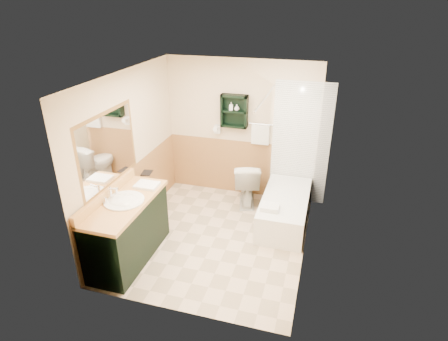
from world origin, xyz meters
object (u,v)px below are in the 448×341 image
soap_bottle_a (231,108)px  soap_bottle_b (237,108)px  hair_dryer (218,129)px  bathtub (285,209)px  wall_shelf (234,111)px  toilet (247,183)px  vanity_book (141,167)px  vanity (128,230)px

soap_bottle_a → soap_bottle_b: (0.10, 0.00, 0.01)m
hair_dryer → bathtub: (1.33, -0.72, -0.97)m
hair_dryer → soap_bottle_b: (0.34, -0.03, 0.41)m
hair_dryer → wall_shelf: bearing=-4.8°
hair_dryer → bathtub: bearing=-28.5°
toilet → soap_bottle_a: bearing=-48.3°
wall_shelf → toilet: 1.23m
toilet → bathtub: bearing=134.5°
wall_shelf → toilet: wall_shelf is taller
hair_dryer → bathtub: 1.79m
bathtub → toilet: (-0.72, 0.45, 0.15)m
vanity_book → bathtub: bearing=8.8°
hair_dryer → soap_bottle_a: soap_bottle_a is taller
vanity_book → soap_bottle_b: soap_bottle_b is taller
soap_bottle_a → vanity_book: bearing=-126.7°
vanity → soap_bottle_a: 2.59m
wall_shelf → vanity_book: 1.81m
wall_shelf → vanity: (-0.89, -2.17, -1.10)m
soap_bottle_a → toilet: bearing=-34.5°
bathtub → soap_bottle_b: size_ratio=14.39×
vanity_book → soap_bottle_a: size_ratio=1.46×
wall_shelf → vanity: bearing=-112.4°
soap_bottle_a → bathtub: bearing=-32.6°
soap_bottle_a → vanity: bearing=-111.3°
bathtub → hair_dryer: bearing=151.5°
wall_shelf → vanity_book: bearing=-128.0°
vanity_book → hair_dryer: bearing=52.3°
bathtub → soap_bottle_b: bearing=144.9°
wall_shelf → soap_bottle_a: size_ratio=4.03×
hair_dryer → vanity_book: bearing=-118.8°
wall_shelf → soap_bottle_b: 0.07m
bathtub → soap_bottle_b: 1.82m
hair_dryer → toilet: size_ratio=0.31×
wall_shelf → soap_bottle_b: wall_shelf is taller
bathtub → toilet: toilet is taller
wall_shelf → toilet: bearing=-39.4°
soap_bottle_b → hair_dryer: bearing=175.0°
wall_shelf → soap_bottle_b: (0.04, -0.01, 0.06)m
bathtub → vanity_book: bearing=-162.4°
wall_shelf → vanity: size_ratio=0.39×
hair_dryer → vanity_book: size_ratio=1.21×
vanity → bathtub: 2.43m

